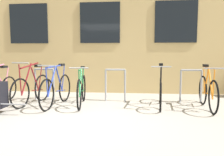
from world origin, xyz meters
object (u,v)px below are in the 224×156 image
(bicycle_blue, at_px, (57,89))
(bicycle_orange, at_px, (208,92))
(bicycle_maroon, at_px, (32,89))
(bicycle_green, at_px, (82,89))
(bicycle_black, at_px, (161,91))

(bicycle_blue, relative_size, bicycle_orange, 1.07)
(bicycle_maroon, bearing_deg, bicycle_orange, -0.48)
(bicycle_blue, relative_size, bicycle_green, 1.03)
(bicycle_blue, bearing_deg, bicycle_maroon, 172.83)
(bicycle_orange, height_order, bicycle_black, bicycle_black)
(bicycle_blue, xyz_separation_m, bicycle_orange, (3.67, 0.05, -0.00))
(bicycle_black, bearing_deg, bicycle_maroon, -178.89)
(bicycle_orange, relative_size, bicycle_maroon, 1.01)
(bicycle_maroon, relative_size, bicycle_black, 1.04)
(bicycle_blue, xyz_separation_m, bicycle_green, (0.61, 0.12, -0.01))
(bicycle_blue, height_order, bicycle_maroon, bicycle_maroon)
(bicycle_orange, relative_size, bicycle_black, 1.05)
(bicycle_blue, height_order, bicycle_orange, bicycle_blue)
(bicycle_maroon, bearing_deg, bicycle_blue, -7.17)
(bicycle_maroon, xyz_separation_m, bicycle_black, (3.26, 0.06, -0.02))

